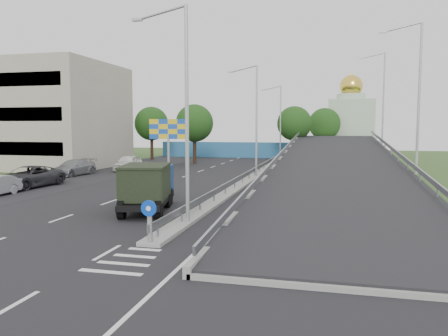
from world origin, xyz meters
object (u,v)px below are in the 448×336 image
(lamp_post_far, at_px, (279,119))
(parked_car_d, at_px, (73,168))
(sign_bollard, at_px, (149,221))
(dump_truck, at_px, (148,185))
(lamp_post_mid, at_px, (255,115))
(billboard, at_px, (168,132))
(church, at_px, (350,123))
(parked_car_c, at_px, (28,177))
(lamp_post_near, at_px, (183,103))
(parked_car_e, at_px, (128,163))

(lamp_post_far, height_order, parked_car_d, lamp_post_far)
(sign_bollard, xyz_separation_m, dump_truck, (-3.06, 6.95, 0.44))
(lamp_post_mid, height_order, billboard, lamp_post_mid)
(lamp_post_mid, distance_m, church, 35.41)
(church, bearing_deg, dump_truck, -104.40)
(sign_bollard, relative_size, parked_car_c, 0.28)
(lamp_post_near, bearing_deg, church, 79.62)
(parked_car_c, distance_m, parked_car_d, 8.41)
(lamp_post_mid, height_order, church, church)
(lamp_post_mid, height_order, parked_car_d, lamp_post_mid)
(church, bearing_deg, lamp_post_near, -100.38)
(lamp_post_far, bearing_deg, parked_car_c, -117.89)
(parked_car_c, bearing_deg, billboard, 65.05)
(lamp_post_far, xyz_separation_m, billboard, (-9.11, -18.00, -1.62))
(lamp_post_far, distance_m, parked_car_c, 34.62)
(lamp_post_mid, bearing_deg, dump_truck, -100.64)
(church, distance_m, parked_car_d, 45.39)
(sign_bollard, relative_size, lamp_post_mid, 0.17)
(lamp_post_near, relative_size, lamp_post_mid, 1.00)
(parked_car_e, bearing_deg, lamp_post_mid, -21.70)
(parked_car_e, bearing_deg, church, 43.81)
(church, bearing_deg, parked_car_c, -120.34)
(sign_bollard, distance_m, lamp_post_far, 44.08)
(lamp_post_mid, relative_size, church, 0.73)
(lamp_post_mid, bearing_deg, parked_car_c, -147.31)
(sign_bollard, relative_size, lamp_post_far, 0.17)
(parked_car_e, bearing_deg, parked_car_c, -104.48)
(parked_car_d, bearing_deg, church, 57.11)
(church, height_order, billboard, church)
(church, bearing_deg, lamp_post_far, -125.24)
(lamp_post_mid, height_order, dump_truck, lamp_post_mid)
(church, height_order, parked_car_d, church)
(lamp_post_mid, relative_size, billboard, 1.83)
(lamp_post_mid, relative_size, parked_car_e, 2.02)
(lamp_post_near, height_order, parked_car_c, lamp_post_near)
(lamp_post_mid, xyz_separation_m, parked_car_c, (-16.03, -10.29, -4.97))
(lamp_post_far, xyz_separation_m, church, (9.89, 14.00, -0.50))
(lamp_post_near, height_order, lamp_post_mid, same)
(sign_bollard, xyz_separation_m, lamp_post_far, (0.11, 43.83, 4.77))
(lamp_post_near, bearing_deg, lamp_post_far, 90.00)
(lamp_post_far, height_order, parked_car_c, lamp_post_far)
(lamp_post_far, xyz_separation_m, parked_car_d, (-17.40, -21.99, -5.03))
(sign_bollard, relative_size, billboard, 0.30)
(lamp_post_far, relative_size, billboard, 1.83)
(sign_bollard, xyz_separation_m, parked_car_d, (-17.29, 21.83, -0.26))
(lamp_post_near, relative_size, parked_car_d, 1.89)
(lamp_post_far, distance_m, dump_truck, 37.26)
(billboard, bearing_deg, lamp_post_mid, -12.38)
(sign_bollard, height_order, parked_car_e, sign_bollard)
(billboard, bearing_deg, sign_bollard, -70.79)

